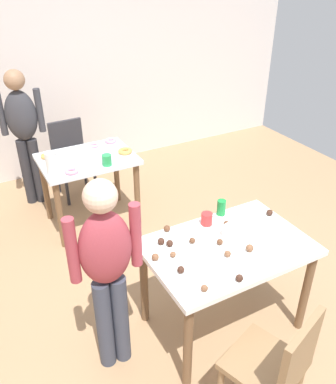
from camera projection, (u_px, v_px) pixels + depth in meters
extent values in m
plane|color=#9E7A56|center=(207.00, 327.00, 3.08)|extent=(6.40, 6.40, 0.00)
cube|color=silver|center=(66.00, 68.00, 4.85)|extent=(6.40, 0.10, 2.60)
cube|color=white|center=(228.00, 247.00, 2.75)|extent=(1.12, 0.75, 0.04)
cylinder|color=brown|center=(188.00, 347.00, 2.50)|extent=(0.06, 0.06, 0.71)
cylinder|color=brown|center=(306.00, 292.00, 2.91)|extent=(0.06, 0.06, 0.71)
cylinder|color=brown|center=(144.00, 284.00, 2.97)|extent=(0.06, 0.06, 0.71)
cylinder|color=brown|center=(251.00, 245.00, 3.38)|extent=(0.06, 0.06, 0.71)
cube|color=silver|center=(87.00, 159.00, 3.96)|extent=(0.92, 0.68, 0.04)
cylinder|color=brown|center=(60.00, 215.00, 3.77)|extent=(0.06, 0.06, 0.71)
cylinder|color=brown|center=(137.00, 195.00, 4.10)|extent=(0.06, 0.06, 0.71)
cylinder|color=brown|center=(46.00, 189.00, 4.19)|extent=(0.06, 0.06, 0.71)
cylinder|color=brown|center=(116.00, 173.00, 4.52)|extent=(0.06, 0.06, 0.71)
cube|color=olive|center=(264.00, 364.00, 2.30)|extent=(0.51, 0.51, 0.04)
cube|color=olive|center=(300.00, 355.00, 2.08)|extent=(0.37, 0.16, 0.42)
cylinder|color=olive|center=(250.00, 354.00, 2.63)|extent=(0.04, 0.04, 0.41)
cube|color=#2D2D33|center=(74.00, 162.00, 4.59)|extent=(0.42, 0.42, 0.04)
cube|color=#2D2D33|center=(66.00, 138.00, 4.60)|extent=(0.38, 0.06, 0.42)
cylinder|color=#2D2D33|center=(95.00, 182.00, 4.65)|extent=(0.04, 0.04, 0.41)
cylinder|color=#2D2D33|center=(67.00, 189.00, 4.50)|extent=(0.04, 0.04, 0.41)
cylinder|color=#2D2D33|center=(85.00, 170.00, 4.90)|extent=(0.04, 0.04, 0.41)
cylinder|color=#2D2D33|center=(58.00, 177.00, 4.75)|extent=(0.04, 0.04, 0.41)
cylinder|color=#383D4C|center=(105.00, 325.00, 2.64)|extent=(0.11, 0.11, 0.72)
cylinder|color=#383D4C|center=(121.00, 320.00, 2.67)|extent=(0.11, 0.11, 0.72)
ellipsoid|color=#9E3842|center=(105.00, 248.00, 2.34)|extent=(0.34, 0.23, 0.51)
sphere|color=beige|center=(100.00, 196.00, 2.17)|extent=(0.20, 0.20, 0.20)
cylinder|color=#9E3842|center=(72.00, 251.00, 2.26)|extent=(0.08, 0.08, 0.44)
cylinder|color=#9E3842|center=(136.00, 235.00, 2.39)|extent=(0.08, 0.08, 0.44)
cylinder|color=#28282D|center=(37.00, 171.00, 4.50)|extent=(0.11, 0.11, 0.76)
cylinder|color=#28282D|center=(27.00, 172.00, 4.47)|extent=(0.11, 0.11, 0.76)
ellipsoid|color=#333338|center=(21.00, 116.00, 4.16)|extent=(0.36, 0.27, 0.54)
sphere|color=#997051|center=(14.00, 80.00, 3.97)|extent=(0.21, 0.21, 0.21)
cylinder|color=#333338|center=(40.00, 110.00, 4.18)|extent=(0.08, 0.08, 0.46)
cylinder|color=#333338|center=(1.00, 114.00, 4.10)|extent=(0.08, 0.08, 0.46)
cylinder|color=white|center=(234.00, 232.00, 2.81)|extent=(0.17, 0.17, 0.06)
cylinder|color=#198438|center=(221.00, 208.00, 3.04)|extent=(0.07, 0.07, 0.12)
cube|color=silver|center=(295.00, 241.00, 2.78)|extent=(0.17, 0.02, 0.01)
cylinder|color=red|center=(207.00, 219.00, 2.93)|extent=(0.08, 0.08, 0.09)
sphere|color=#3D2319|center=(170.00, 243.00, 2.72)|extent=(0.05, 0.05, 0.05)
sphere|color=brown|center=(250.00, 248.00, 2.67)|extent=(0.05, 0.05, 0.05)
sphere|color=#3D2319|center=(181.00, 270.00, 2.49)|extent=(0.05, 0.05, 0.05)
sphere|color=brown|center=(204.00, 288.00, 2.35)|extent=(0.04, 0.04, 0.04)
sphere|color=brown|center=(228.00, 254.00, 2.63)|extent=(0.04, 0.04, 0.04)
sphere|color=brown|center=(155.00, 257.00, 2.59)|extent=(0.05, 0.05, 0.05)
sphere|color=brown|center=(226.00, 223.00, 2.93)|extent=(0.04, 0.04, 0.04)
sphere|color=#3D2319|center=(239.00, 278.00, 2.42)|extent=(0.05, 0.05, 0.05)
sphere|color=#3D2319|center=(270.00, 213.00, 3.05)|extent=(0.05, 0.05, 0.05)
sphere|color=brown|center=(167.00, 228.00, 2.87)|extent=(0.05, 0.05, 0.05)
sphere|color=#3D2319|center=(161.00, 241.00, 2.74)|extent=(0.05, 0.05, 0.05)
sphere|color=brown|center=(220.00, 242.00, 2.74)|extent=(0.04, 0.04, 0.04)
sphere|color=brown|center=(192.00, 240.00, 2.75)|extent=(0.04, 0.04, 0.04)
sphere|color=brown|center=(173.00, 254.00, 2.62)|extent=(0.04, 0.04, 0.04)
cylinder|color=white|center=(52.00, 163.00, 3.59)|extent=(0.11, 0.11, 0.21)
cylinder|color=green|center=(107.00, 160.00, 3.77)|extent=(0.09, 0.09, 0.11)
cylinder|color=white|center=(88.00, 151.00, 3.95)|extent=(0.08, 0.08, 0.10)
torus|color=gold|center=(125.00, 151.00, 4.02)|extent=(0.14, 0.14, 0.04)
torus|color=gold|center=(47.00, 156.00, 3.93)|extent=(0.12, 0.12, 0.04)
torus|color=pink|center=(111.00, 141.00, 4.26)|extent=(0.12, 0.12, 0.04)
torus|color=pink|center=(94.00, 145.00, 4.16)|extent=(0.11, 0.11, 0.03)
torus|color=pink|center=(72.00, 171.00, 3.65)|extent=(0.13, 0.13, 0.04)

